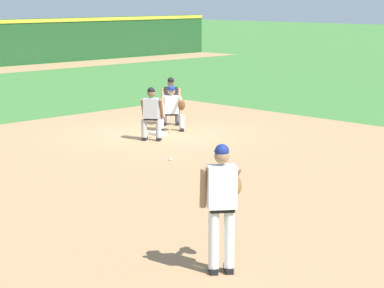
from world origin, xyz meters
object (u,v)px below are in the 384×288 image
pitcher (222,200)px  baserunner (151,112)px  baseball (171,159)px  umpire (171,99)px  first_baseman (172,107)px  first_base_bag (158,133)px

pitcher → baserunner: pitcher is taller
baserunner → baseball: bearing=-121.8°
pitcher → umpire: bearing=50.0°
pitcher → first_baseman: bearing=50.1°
first_baseman → baserunner: 1.48m
first_base_bag → baseball: 3.42m
first_base_bag → pitcher: pitcher is taller
baseball → pitcher: bearing=-127.7°
baseball → umpire: bearing=46.6°
first_base_bag → umpire: 1.84m
umpire → first_base_bag: bearing=-146.0°
first_baseman → umpire: bearing=48.7°
first_base_bag → pitcher: (-6.60, -8.58, 1.01)m
first_base_bag → umpire: umpire is taller
baseball → first_baseman: (2.73, 2.83, 0.69)m
first_base_bag → first_baseman: size_ratio=0.28×
baseball → first_baseman: bearing=46.0°
baserunner → first_baseman: bearing=24.1°
baserunner → umpire: 2.53m
baseball → pitcher: pitcher is taller
first_base_bag → baseball: first_base_bag is taller
first_base_bag → umpire: size_ratio=0.26×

